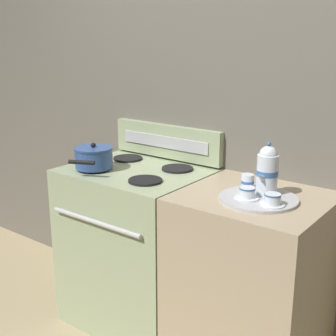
% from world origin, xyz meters
% --- Properties ---
extents(wall_back, '(6.00, 0.05, 2.20)m').
position_xyz_m(wall_back, '(0.00, 0.33, 1.10)').
color(wall_back, '#666056').
rests_on(wall_back, ground).
extents(stove, '(0.77, 0.65, 0.95)m').
position_xyz_m(stove, '(-0.34, -0.00, 0.47)').
color(stove, '#9EAD84').
rests_on(stove, ground).
extents(control_panel, '(0.75, 0.05, 0.20)m').
position_xyz_m(control_panel, '(-0.34, 0.28, 1.05)').
color(control_panel, '#9EAD84').
rests_on(control_panel, stove).
extents(side_counter, '(0.67, 0.62, 0.94)m').
position_xyz_m(side_counter, '(0.39, 0.00, 0.47)').
color(side_counter, tan).
rests_on(side_counter, ground).
extents(saucepan, '(0.25, 0.30, 0.14)m').
position_xyz_m(saucepan, '(-0.52, -0.14, 1.01)').
color(saucepan, '#335193').
rests_on(saucepan, stove).
extents(serving_tray, '(0.36, 0.36, 0.01)m').
position_xyz_m(serving_tray, '(0.43, -0.04, 0.94)').
color(serving_tray, '#B2B2B7').
rests_on(serving_tray, side_counter).
extents(teapot, '(0.10, 0.16, 0.25)m').
position_xyz_m(teapot, '(0.44, 0.02, 1.06)').
color(teapot, silver).
rests_on(teapot, serving_tray).
extents(teacup_left, '(0.11, 0.11, 0.05)m').
position_xyz_m(teacup_left, '(0.39, -0.09, 0.97)').
color(teacup_left, silver).
rests_on(teacup_left, serving_tray).
extents(teacup_right, '(0.11, 0.11, 0.05)m').
position_xyz_m(teacup_right, '(0.52, -0.10, 0.97)').
color(teacup_right, silver).
rests_on(teacup_right, serving_tray).
extents(creamer_jug, '(0.06, 0.06, 0.07)m').
position_xyz_m(creamer_jug, '(0.33, 0.03, 0.99)').
color(creamer_jug, silver).
rests_on(creamer_jug, serving_tray).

